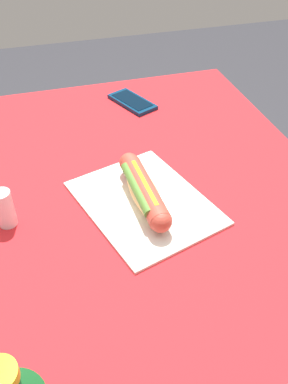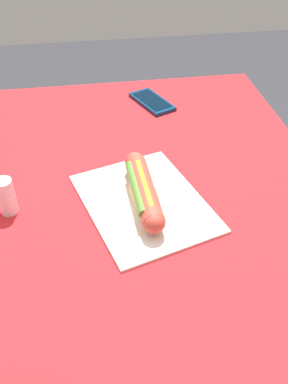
{
  "view_description": "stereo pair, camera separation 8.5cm",
  "coord_description": "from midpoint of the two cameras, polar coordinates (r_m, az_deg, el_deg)",
  "views": [
    {
      "loc": [
        -0.63,
        0.18,
        1.33
      ],
      "look_at": [
        0.0,
        -0.01,
        0.78
      ],
      "focal_mm": 39.47,
      "sensor_mm": 36.0,
      "label": 1
    },
    {
      "loc": [
        -0.65,
        0.09,
        1.33
      ],
      "look_at": [
        0.0,
        -0.01,
        0.78
      ],
      "focal_mm": 39.47,
      "sensor_mm": 36.0,
      "label": 2
    }
  ],
  "objects": [
    {
      "name": "hot_dog",
      "position": [
        0.85,
        2.81,
        0.12
      ],
      "size": [
        0.24,
        0.06,
        0.05
      ],
      "color": "#E5BC75",
      "rests_on": "paper_wrapper"
    },
    {
      "name": "dining_table",
      "position": [
        0.97,
        2.24,
        -7.88
      ],
      "size": [
        1.15,
        0.84,
        0.75
      ],
      "color": "brown",
      "rests_on": "ground"
    },
    {
      "name": "salt_shaker",
      "position": [
        0.86,
        -15.46,
        -0.72
      ],
      "size": [
        0.04,
        0.04,
        0.08
      ],
      "primitive_type": "cylinder",
      "color": "silver",
      "rests_on": "dining_table"
    },
    {
      "name": "ground_plane",
      "position": [
        1.48,
        1.59,
        -24.02
      ],
      "size": [
        6.0,
        6.0,
        0.0
      ],
      "primitive_type": "plane",
      "color": "#2D2D33",
      "rests_on": "ground"
    },
    {
      "name": "paper_wrapper",
      "position": [
        0.87,
        2.8,
        -1.48
      ],
      "size": [
        0.35,
        0.3,
        0.01
      ],
      "primitive_type": "cube",
      "rotation": [
        0.0,
        0.0,
        0.29
      ],
      "color": "silver",
      "rests_on": "dining_table"
    },
    {
      "name": "cell_phone",
      "position": [
        1.23,
        3.11,
        12.05
      ],
      "size": [
        0.16,
        0.12,
        0.01
      ],
      "color": "#0A2D4C",
      "rests_on": "dining_table"
    }
  ]
}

